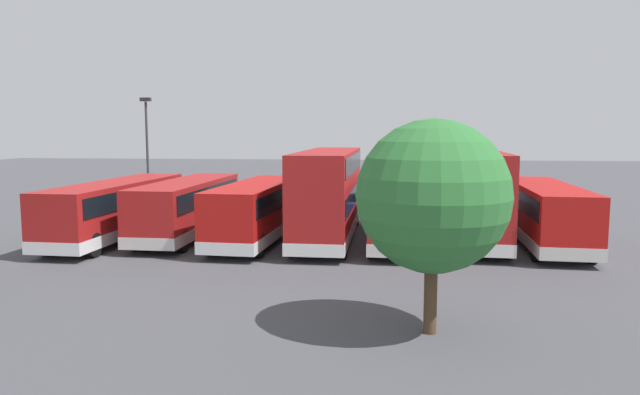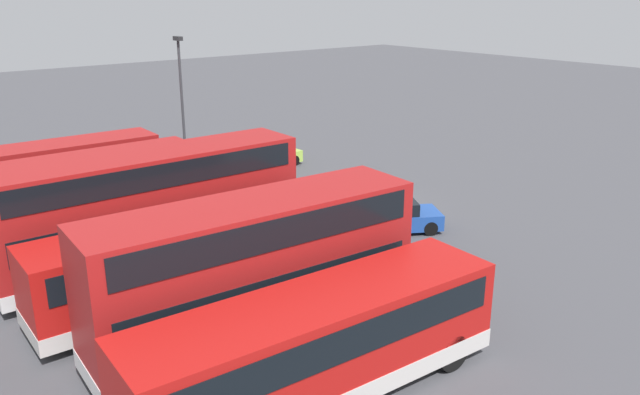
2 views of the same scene
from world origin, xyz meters
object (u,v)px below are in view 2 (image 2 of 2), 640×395
(bus_double_decker_fourth, at_px, (152,206))
(lamp_post_tall, at_px, (181,91))
(waste_bin_yellow, at_px, (221,151))
(bus_single_deck_third, at_px, (202,254))
(bus_single_deck_near_end, at_px, (319,343))
(car_hatchback_silver, at_px, (265,156))
(bus_single_deck_fifth, at_px, (96,209))
(car_small_green, at_px, (387,216))
(bus_double_decker_second, at_px, (255,269))
(bus_single_deck_seventh, at_px, (43,171))
(bus_single_deck_sixth, at_px, (86,183))

(bus_double_decker_fourth, height_order, lamp_post_tall, lamp_post_tall)
(bus_double_decker_fourth, bearing_deg, lamp_post_tall, -32.05)
(waste_bin_yellow, bearing_deg, bus_single_deck_third, 147.51)
(bus_single_deck_near_end, xyz_separation_m, car_hatchback_silver, (19.88, -11.89, -0.92))
(car_hatchback_silver, distance_m, lamp_post_tall, 6.28)
(bus_single_deck_fifth, height_order, car_small_green, bus_single_deck_fifth)
(bus_single_deck_third, distance_m, bus_single_deck_fifth, 7.13)
(bus_double_decker_second, bearing_deg, bus_single_deck_fifth, 4.32)
(bus_single_deck_near_end, xyz_separation_m, lamp_post_tall, (23.49, -8.47, 2.92))
(bus_single_deck_third, bearing_deg, bus_double_decker_second, 176.37)
(bus_double_decker_fourth, xyz_separation_m, bus_single_deck_fifth, (3.53, 0.93, -0.83))
(bus_single_deck_third, height_order, bus_single_deck_fifth, same)
(lamp_post_tall, xyz_separation_m, waste_bin_yellow, (0.06, -2.54, -4.07))
(bus_single_deck_seventh, distance_m, car_hatchback_silver, 12.51)
(bus_single_deck_fifth, bearing_deg, bus_single_deck_third, -171.53)
(car_small_green, bearing_deg, bus_double_decker_fourth, 72.63)
(bus_single_deck_sixth, distance_m, car_hatchback_silver, 11.60)
(car_hatchback_silver, height_order, waste_bin_yellow, car_hatchback_silver)
(bus_single_deck_fifth, bearing_deg, bus_double_decker_fourth, -165.17)
(bus_single_deck_third, xyz_separation_m, lamp_post_tall, (16.40, -7.94, 2.92))
(bus_single_deck_near_end, bearing_deg, bus_single_deck_fifth, 2.11)
(bus_single_deck_third, height_order, lamp_post_tall, lamp_post_tall)
(bus_double_decker_second, distance_m, bus_double_decker_fourth, 7.24)
(bus_single_deck_seventh, bearing_deg, car_small_green, -142.81)
(bus_single_deck_near_end, relative_size, bus_single_deck_seventh, 0.91)
(bus_single_deck_near_end, height_order, bus_double_decker_fourth, bus_double_decker_fourth)
(bus_double_decker_second, distance_m, car_small_green, 10.80)
(car_hatchback_silver, relative_size, waste_bin_yellow, 4.70)
(car_hatchback_silver, distance_m, waste_bin_yellow, 3.77)
(lamp_post_tall, bearing_deg, waste_bin_yellow, -88.70)
(bus_single_deck_sixth, distance_m, bus_single_deck_seventh, 3.59)
(bus_single_deck_near_end, xyz_separation_m, waste_bin_yellow, (23.55, -11.01, -1.15))
(bus_single_deck_third, height_order, bus_single_deck_seventh, same)
(bus_single_deck_fifth, relative_size, car_small_green, 2.12)
(bus_double_decker_fourth, distance_m, car_small_green, 10.29)
(bus_single_deck_seventh, bearing_deg, bus_single_deck_sixth, -164.63)
(bus_single_deck_near_end, xyz_separation_m, bus_double_decker_fourth, (10.62, -0.41, 0.83))
(bus_double_decker_fourth, height_order, bus_single_deck_sixth, bus_double_decker_fourth)
(bus_single_deck_sixth, height_order, car_small_green, bus_single_deck_sixth)
(bus_double_decker_second, xyz_separation_m, bus_single_deck_fifth, (10.77, 0.81, -0.83))
(bus_single_deck_near_end, relative_size, bus_single_deck_fifth, 1.03)
(car_hatchback_silver, xyz_separation_m, lamp_post_tall, (3.61, 3.41, 3.84))
(bus_single_deck_near_end, height_order, lamp_post_tall, lamp_post_tall)
(bus_double_decker_second, distance_m, car_hatchback_silver, 20.25)
(bus_single_deck_near_end, distance_m, car_hatchback_silver, 23.18)
(waste_bin_yellow, bearing_deg, bus_single_deck_fifth, 129.20)
(lamp_post_tall, bearing_deg, bus_single_deck_seventh, 102.41)
(bus_single_deck_near_end, height_order, waste_bin_yellow, bus_single_deck_near_end)
(bus_single_deck_near_end, bearing_deg, bus_single_deck_sixth, -1.49)
(bus_single_deck_fifth, xyz_separation_m, bus_single_deck_sixth, (3.92, -0.99, 0.00))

